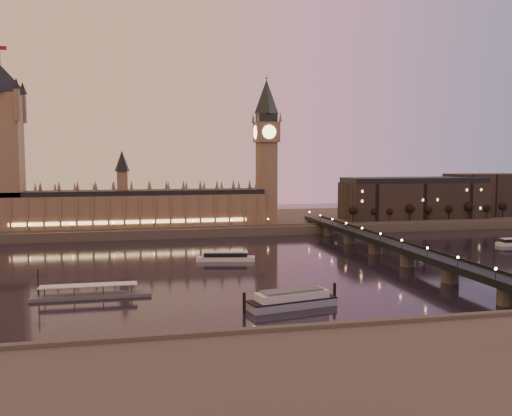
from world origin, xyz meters
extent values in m
plane|color=black|center=(0.00, 0.00, 0.00)|extent=(700.00, 700.00, 0.00)
cube|color=#423D35|center=(30.00, 165.00, 3.00)|extent=(560.00, 130.00, 6.00)
cube|color=#423D35|center=(30.00, -175.00, 3.00)|extent=(560.00, 110.00, 6.00)
cube|color=brown|center=(-40.00, 121.00, 17.00)|extent=(180.00, 26.00, 22.00)
cube|color=black|center=(-40.00, 121.00, 29.60)|extent=(180.00, 22.00, 3.20)
cube|color=#FFCC7F|center=(-40.00, 107.50, 11.00)|extent=(153.00, 0.25, 2.20)
cube|color=brown|center=(-120.00, 121.00, 50.00)|extent=(22.00, 22.00, 88.00)
cone|color=black|center=(-120.00, 121.00, 103.00)|extent=(31.68, 31.68, 18.00)
cylinder|color=black|center=(-120.00, 121.00, 118.00)|extent=(0.44, 0.44, 12.00)
cube|color=maroon|center=(-117.80, 121.00, 122.50)|extent=(4.00, 0.15, 2.50)
cube|color=brown|center=(54.00, 121.00, 35.00)|extent=(13.00, 13.00, 58.00)
cube|color=brown|center=(54.00, 121.00, 71.00)|extent=(16.00, 16.00, 14.00)
cylinder|color=#FFEAA5|center=(54.00, 112.82, 71.00)|extent=(9.60, 0.35, 9.60)
cylinder|color=#FFEAA5|center=(45.82, 121.00, 71.00)|extent=(0.35, 9.60, 9.60)
cube|color=black|center=(54.00, 121.00, 81.00)|extent=(13.00, 13.00, 6.00)
cone|color=black|center=(54.00, 121.00, 96.00)|extent=(17.68, 17.68, 24.00)
sphere|color=gold|center=(54.00, 121.00, 109.00)|extent=(2.00, 2.00, 2.00)
cube|color=black|center=(92.00, 0.00, 8.00)|extent=(13.00, 260.00, 2.00)
cube|color=black|center=(85.70, 0.00, 9.50)|extent=(0.60, 260.00, 1.00)
cube|color=black|center=(98.30, 0.00, 9.50)|extent=(0.60, 260.00, 1.00)
cube|color=black|center=(172.00, 127.00, 20.00)|extent=(110.00, 36.00, 28.00)
cube|color=black|center=(172.00, 127.00, 36.00)|extent=(108.00, 34.00, 4.00)
cube|color=black|center=(242.00, 139.00, 23.00)|extent=(60.00, 30.00, 34.00)
cylinder|color=black|center=(114.00, 109.00, 10.31)|extent=(0.70, 0.70, 8.62)
sphere|color=black|center=(114.00, 109.00, 14.81)|extent=(5.74, 5.74, 5.74)
cylinder|color=black|center=(129.42, 109.00, 10.31)|extent=(0.70, 0.70, 8.62)
sphere|color=black|center=(129.42, 109.00, 14.81)|extent=(5.74, 5.74, 5.74)
cylinder|color=black|center=(144.85, 109.00, 10.31)|extent=(0.70, 0.70, 8.62)
sphere|color=black|center=(144.85, 109.00, 14.81)|extent=(5.74, 5.74, 5.74)
cylinder|color=black|center=(160.27, 109.00, 10.31)|extent=(0.70, 0.70, 8.62)
sphere|color=black|center=(160.27, 109.00, 14.81)|extent=(5.74, 5.74, 5.74)
cylinder|color=black|center=(175.69, 109.00, 10.31)|extent=(0.70, 0.70, 8.62)
sphere|color=black|center=(175.69, 109.00, 14.81)|extent=(5.74, 5.74, 5.74)
cylinder|color=black|center=(191.11, 109.00, 10.31)|extent=(0.70, 0.70, 8.62)
sphere|color=black|center=(191.11, 109.00, 14.81)|extent=(5.74, 5.74, 5.74)
cylinder|color=black|center=(206.54, 109.00, 10.31)|extent=(0.70, 0.70, 8.62)
sphere|color=black|center=(206.54, 109.00, 14.81)|extent=(5.74, 5.74, 5.74)
cylinder|color=black|center=(221.96, 109.00, 10.31)|extent=(0.70, 0.70, 8.62)
sphere|color=black|center=(221.96, 109.00, 14.81)|extent=(5.74, 5.74, 5.74)
cylinder|color=black|center=(237.38, 109.00, 10.31)|extent=(0.70, 0.70, 8.62)
sphere|color=black|center=(237.38, 109.00, 14.81)|extent=(5.74, 5.74, 5.74)
cube|color=silver|center=(6.54, 14.45, 1.11)|extent=(30.84, 12.42, 2.21)
cube|color=black|center=(6.54, 14.45, 3.32)|extent=(22.92, 9.71, 2.21)
cube|color=silver|center=(6.54, 14.45, 4.62)|extent=(23.57, 10.08, 0.40)
cube|color=#858EAA|center=(14.50, -81.21, 1.32)|extent=(33.78, 15.72, 2.65)
cube|color=black|center=(14.50, -81.21, 2.90)|extent=(33.78, 15.72, 0.51)
cube|color=silver|center=(14.50, -81.21, 4.48)|extent=(27.59, 13.46, 2.65)
cube|color=#595B5E|center=(14.50, -81.21, 6.16)|extent=(23.40, 11.62, 0.71)
cylinder|color=black|center=(-3.43, -84.01, 3.46)|extent=(1.12, 1.12, 6.93)
cylinder|color=black|center=(32.44, -76.41, 3.46)|extent=(1.12, 1.12, 6.93)
cube|color=#595B5E|center=(-56.33, -50.65, 0.64)|extent=(44.86, 7.48, 1.28)
cube|color=silver|center=(-57.40, -50.65, 4.86)|extent=(36.31, 6.41, 0.32)
cylinder|color=black|center=(-75.55, -50.65, 6.62)|extent=(0.43, 0.43, 10.68)
cylinder|color=black|center=(-75.55, -50.65, 9.29)|extent=(4.27, 0.26, 0.26)
camera|label=1|loc=(-41.42, -273.44, 53.67)|focal=40.00mm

